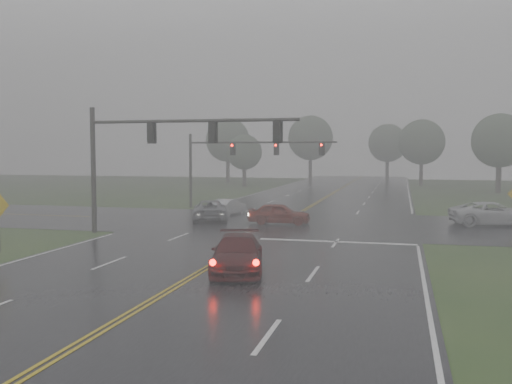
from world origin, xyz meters
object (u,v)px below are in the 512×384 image
(sedan_silver, at_px, (228,215))
(car_grey, at_px, (210,220))
(pickup_white, at_px, (493,226))
(signal_gantry_far, at_px, (235,155))
(sedan_red, at_px, (279,224))
(signal_gantry_near, at_px, (152,145))
(sedan_maroon, at_px, (237,272))

(sedan_silver, bearing_deg, car_grey, 96.31)
(pickup_white, xyz_separation_m, signal_gantry_far, (-19.95, 6.85, 4.60))
(sedan_red, bearing_deg, signal_gantry_near, 132.37)
(sedan_red, xyz_separation_m, car_grey, (-5.31, 1.03, 0.00))
(sedan_silver, bearing_deg, pickup_white, -175.14)
(sedan_red, distance_m, sedan_silver, 6.88)
(car_grey, bearing_deg, signal_gantry_far, -104.35)
(sedan_silver, relative_size, signal_gantry_near, 0.30)
(sedan_red, height_order, sedan_silver, sedan_red)
(sedan_red, distance_m, signal_gantry_far, 12.33)
(sedan_silver, height_order, signal_gantry_near, signal_gantry_near)
(sedan_maroon, distance_m, signal_gantry_far, 26.73)
(signal_gantry_near, relative_size, signal_gantry_far, 0.98)
(sedan_red, bearing_deg, car_grey, 74.61)
(pickup_white, relative_size, signal_gantry_far, 0.43)
(sedan_maroon, height_order, sedan_silver, sedan_maroon)
(signal_gantry_near, bearing_deg, sedan_maroon, -48.80)
(pickup_white, relative_size, signal_gantry_near, 0.44)
(sedan_maroon, relative_size, car_grey, 0.97)
(sedan_maroon, bearing_deg, pickup_white, 42.33)
(signal_gantry_near, distance_m, signal_gantry_far, 16.38)
(sedan_maroon, bearing_deg, car_grey, 98.87)
(sedan_maroon, relative_size, pickup_white, 0.90)
(signal_gantry_far, bearing_deg, car_grey, -85.48)
(sedan_red, relative_size, pickup_white, 0.75)
(sedan_silver, height_order, signal_gantry_far, signal_gantry_far)
(sedan_red, distance_m, signal_gantry_near, 10.52)
(sedan_maroon, relative_size, signal_gantry_near, 0.39)
(sedan_silver, distance_m, signal_gantry_near, 12.52)
(sedan_silver, relative_size, signal_gantry_far, 0.29)
(sedan_red, xyz_separation_m, signal_gantry_near, (-6.23, -6.63, 5.29))
(sedan_maroon, height_order, pickup_white, pickup_white)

